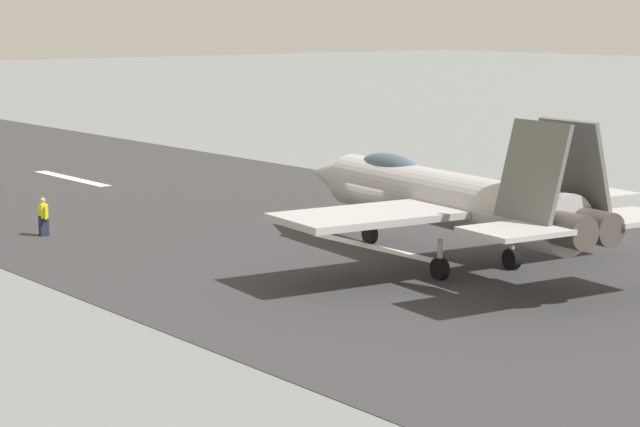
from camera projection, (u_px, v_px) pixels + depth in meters
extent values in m
plane|color=slate|center=(376.00, 248.00, 46.03)|extent=(400.00, 400.00, 0.00)
cube|color=#333335|center=(376.00, 248.00, 46.03)|extent=(240.00, 26.00, 0.02)
cube|color=white|center=(384.00, 250.00, 45.68)|extent=(8.00, 0.70, 0.00)
cube|color=white|center=(72.00, 178.00, 65.83)|extent=(8.00, 0.70, 0.00)
cylinder|color=#AEACAC|center=(446.00, 199.00, 42.49)|extent=(12.99, 3.68, 2.04)
cone|color=#AEACAC|center=(331.00, 175.00, 49.15)|extent=(3.16, 2.10, 1.73)
ellipsoid|color=#3F5160|center=(389.00, 168.00, 45.42)|extent=(3.71, 1.55, 1.10)
cylinder|color=#47423D|center=(561.00, 229.00, 36.66)|extent=(2.32, 1.37, 1.10)
cylinder|color=#47423D|center=(587.00, 225.00, 37.23)|extent=(2.32, 1.37, 1.10)
cube|color=#AEACAC|center=(367.00, 216.00, 39.59)|extent=(4.16, 6.47, 0.24)
cube|color=#AEACAC|center=(550.00, 197.00, 43.74)|extent=(4.16, 6.47, 0.24)
cube|color=#AEACAC|center=(515.00, 231.00, 35.70)|extent=(2.74, 3.09, 0.16)
cube|color=#AEACAC|center=(629.00, 217.00, 38.16)|extent=(2.74, 3.09, 0.16)
cube|color=#60615E|center=(533.00, 171.00, 37.04)|extent=(2.70, 1.27, 3.14)
cube|color=#60615E|center=(575.00, 168.00, 37.96)|extent=(2.70, 1.27, 3.14)
cylinder|color=silver|center=(370.00, 226.00, 46.93)|extent=(0.18, 0.18, 1.40)
cylinder|color=black|center=(370.00, 234.00, 46.99)|extent=(0.79, 0.40, 0.76)
cylinder|color=silver|center=(440.00, 260.00, 40.44)|extent=(0.18, 0.18, 1.40)
cylinder|color=black|center=(440.00, 269.00, 40.49)|extent=(0.79, 0.40, 0.76)
cylinder|color=silver|center=(512.00, 250.00, 42.08)|extent=(0.18, 0.18, 1.40)
cylinder|color=black|center=(512.00, 259.00, 42.13)|extent=(0.79, 0.40, 0.76)
cube|color=#1E2338|center=(44.00, 226.00, 48.51)|extent=(0.24, 0.36, 0.85)
cube|color=yellow|center=(43.00, 211.00, 48.41)|extent=(0.47, 0.34, 0.58)
sphere|color=tan|center=(43.00, 200.00, 48.34)|extent=(0.22, 0.22, 0.22)
cylinder|color=yellow|center=(41.00, 211.00, 48.67)|extent=(0.10, 0.10, 0.54)
cylinder|color=yellow|center=(46.00, 213.00, 48.16)|extent=(0.10, 0.10, 0.54)
cone|color=orange|center=(508.00, 200.00, 56.38)|extent=(0.44, 0.44, 0.55)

